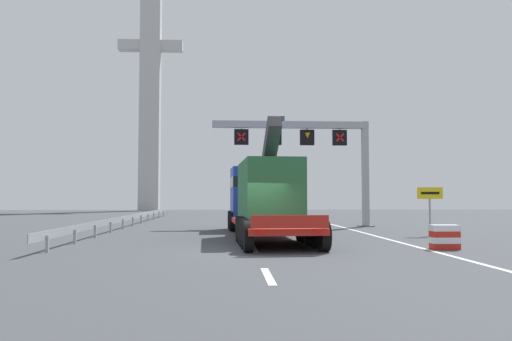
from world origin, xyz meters
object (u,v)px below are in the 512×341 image
Objects in this scene: exit_sign_yellow at (430,199)px; heavy_haul_truck_red at (262,196)px; overhead_lane_gantry at (312,142)px; crash_barrier_striped at (445,237)px; bridge_pylon_distant at (150,75)px.

heavy_haul_truck_red is at bearing 175.69° from exit_sign_yellow.
overhead_lane_gantry is at bearing 61.87° from heavy_haul_truck_red.
exit_sign_yellow is at bearing 71.47° from crash_barrier_striped.
overhead_lane_gantry is 43.56m from bridge_pylon_distant.
heavy_haul_truck_red is (-3.75, -7.02, -3.51)m from overhead_lane_gantry.
bridge_pylon_distant is at bearing 105.76° from heavy_haul_truck_red.
heavy_haul_truck_red reaches higher than crash_barrier_striped.
bridge_pylon_distant is at bearing 114.81° from exit_sign_yellow.
heavy_haul_truck_red is 9.44m from crash_barrier_striped.
overhead_lane_gantry is 9.68m from exit_sign_yellow.
crash_barrier_striped is (-2.09, -6.22, -1.36)m from exit_sign_yellow.
exit_sign_yellow is at bearing -4.31° from heavy_haul_truck_red.
crash_barrier_striped is 0.03× the size of bridge_pylon_distant.
exit_sign_yellow is (8.38, -0.63, -0.18)m from heavy_haul_truck_red.
bridge_pylon_distant is at bearing 113.43° from overhead_lane_gantry.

